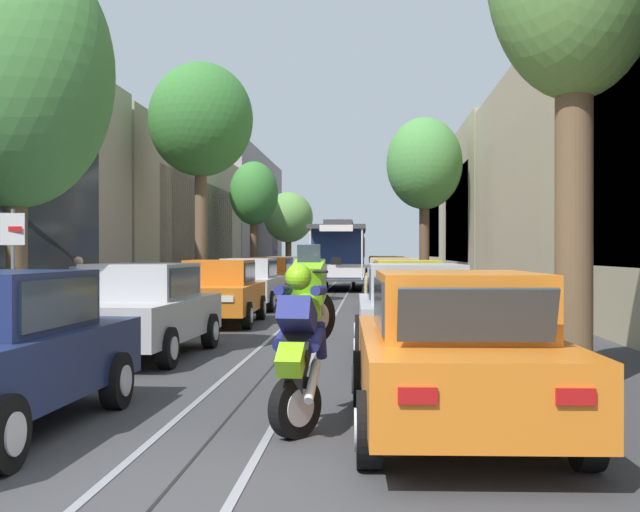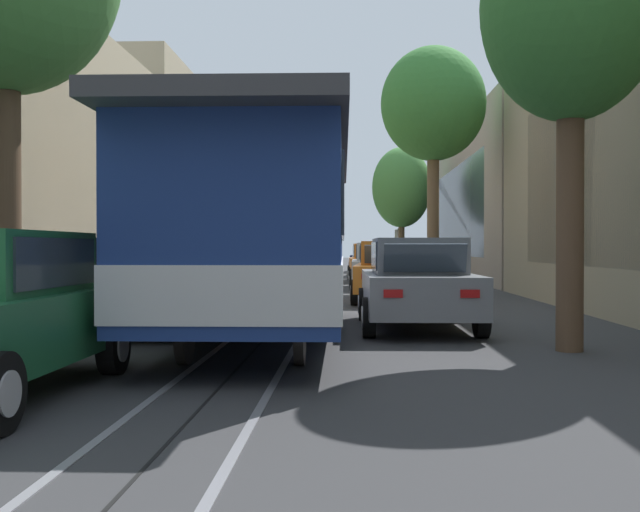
% 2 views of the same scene
% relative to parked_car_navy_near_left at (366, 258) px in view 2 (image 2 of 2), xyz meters
% --- Properties ---
extents(ground_plane, '(167.30, 167.30, 0.00)m').
position_rel_parked_car_navy_near_left_xyz_m(ground_plane, '(2.27, 24.83, -0.80)').
color(ground_plane, '#38383A').
extents(trolley_track_rails, '(1.14, 74.92, 0.01)m').
position_rel_parked_car_navy_near_left_xyz_m(trolley_track_rails, '(2.27, 29.53, -0.79)').
color(trolley_track_rails, gray).
rests_on(trolley_track_rails, ground).
extents(parked_car_navy_near_left, '(2.08, 4.39, 1.58)m').
position_rel_parked_car_navy_near_left_xyz_m(parked_car_navy_near_left, '(0.00, 0.00, 0.00)').
color(parked_car_navy_near_left, '#19234C').
rests_on(parked_car_navy_near_left, ground).
extents(parked_car_silver_second_left, '(2.13, 4.42, 1.58)m').
position_rel_parked_car_navy_near_left_xyz_m(parked_car_silver_second_left, '(-0.11, 5.74, 0.00)').
color(parked_car_silver_second_left, '#B7B7BC').
rests_on(parked_car_silver_second_left, ground).
extents(parked_car_orange_mid_left, '(2.05, 4.38, 1.58)m').
position_rel_parked_car_navy_near_left_xyz_m(parked_car_orange_mid_left, '(0.05, 11.96, 0.00)').
color(parked_car_orange_mid_left, orange).
rests_on(parked_car_orange_mid_left, ground).
extents(parked_car_silver_fourth_left, '(2.03, 4.38, 1.58)m').
position_rel_parked_car_navy_near_left_xyz_m(parked_car_silver_fourth_left, '(-0.03, 17.23, 0.00)').
color(parked_car_silver_fourth_left, '#B7B7BC').
rests_on(parked_car_silver_fourth_left, ground).
extents(parked_car_orange_fifth_left, '(2.14, 4.42, 1.58)m').
position_rel_parked_car_navy_near_left_xyz_m(parked_car_orange_fifth_left, '(-0.12, 23.35, 0.00)').
color(parked_car_orange_fifth_left, orange).
rests_on(parked_car_orange_fifth_left, ground).
extents(parked_car_grey_sixth_left, '(2.03, 4.37, 1.58)m').
position_rel_parked_car_navy_near_left_xyz_m(parked_car_grey_sixth_left, '(-0.22, 29.66, 0.00)').
color(parked_car_grey_sixth_left, slate).
rests_on(parked_car_grey_sixth_left, ground).
extents(parked_car_orange_near_right, '(2.09, 4.40, 1.58)m').
position_rel_parked_car_navy_near_left_xyz_m(parked_car_orange_near_right, '(4.60, 0.26, 0.00)').
color(parked_car_orange_near_right, orange).
rests_on(parked_car_orange_near_right, ground).
extents(parked_car_silver_second_right, '(2.06, 4.39, 1.58)m').
position_rel_parked_car_navy_near_left_xyz_m(parked_car_silver_second_right, '(4.51, 5.59, 0.00)').
color(parked_car_silver_second_right, '#B7B7BC').
rests_on(parked_car_silver_second_right, ground).
extents(parked_car_yellow_mid_right, '(2.10, 4.40, 1.58)m').
position_rel_parked_car_navy_near_left_xyz_m(parked_car_yellow_mid_right, '(4.65, 11.67, 0.00)').
color(parked_car_yellow_mid_right, gold).
rests_on(parked_car_yellow_mid_right, ground).
extents(parked_car_beige_fourth_right, '(2.01, 4.36, 1.58)m').
position_rel_parked_car_navy_near_left_xyz_m(parked_car_beige_fourth_right, '(4.51, 17.62, 0.00)').
color(parked_car_beige_fourth_right, '#C1B28E').
rests_on(parked_car_beige_fourth_right, ground).
extents(parked_car_orange_fifth_right, '(2.06, 4.39, 1.58)m').
position_rel_parked_car_navy_near_left_xyz_m(parked_car_orange_fifth_right, '(4.54, 24.08, 0.00)').
color(parked_car_orange_fifth_right, orange).
rests_on(parked_car_orange_fifth_right, ground).
extents(parked_car_black_sixth_right, '(2.13, 4.42, 1.58)m').
position_rel_parked_car_navy_near_left_xyz_m(parked_car_black_sixth_right, '(4.53, 29.95, 0.00)').
color(parked_car_black_sixth_right, black).
rests_on(parked_car_black_sixth_right, ground).
extents(street_tree_kerb_left_near, '(3.04, 2.53, 6.61)m').
position_rel_parked_car_navy_near_left_xyz_m(street_tree_kerb_left_near, '(-1.72, 4.53, 3.71)').
color(street_tree_kerb_left_near, brown).
rests_on(street_tree_kerb_left_near, ground).
extents(street_tree_kerb_left_second, '(3.43, 3.17, 8.01)m').
position_rel_parked_car_navy_near_left_xyz_m(street_tree_kerb_left_second, '(-1.78, 18.36, 5.27)').
color(street_tree_kerb_left_second, brown).
rests_on(street_tree_kerb_left_second, ground).
extents(street_tree_kerb_left_mid, '(2.44, 2.66, 6.35)m').
position_rel_parked_car_navy_near_left_xyz_m(street_tree_kerb_left_mid, '(-2.07, 32.34, 3.88)').
color(street_tree_kerb_left_mid, brown).
rests_on(street_tree_kerb_left_mid, ground).
extents(street_tree_kerb_right_near, '(2.21, 2.03, 7.21)m').
position_rel_parked_car_navy_near_left_xyz_m(street_tree_kerb_right_near, '(6.34, 2.65, 4.46)').
color(street_tree_kerb_right_near, brown).
rests_on(street_tree_kerb_right_near, ground).
extents(cable_car_trolley, '(2.64, 9.15, 3.28)m').
position_rel_parked_car_navy_near_left_xyz_m(cable_car_trolley, '(2.27, 31.60, 0.86)').
color(cable_car_trolley, navy).
rests_on(cable_car_trolley, ground).
extents(motorcycle_with_rider, '(0.57, 1.83, 1.85)m').
position_rel_parked_car_navy_near_left_xyz_m(motorcycle_with_rider, '(3.10, 0.36, 0.17)').
color(motorcycle_with_rider, black).
rests_on(motorcycle_with_rider, ground).
extents(pedestrian_on_right_pavement, '(0.55, 0.26, 1.67)m').
position_rel_parked_car_navy_near_left_xyz_m(pedestrian_on_right_pavement, '(-3.04, 10.68, 0.15)').
color(pedestrian_on_right_pavement, slate).
rests_on(pedestrian_on_right_pavement, ground).
extents(street_sign_post, '(0.36, 0.09, 2.42)m').
position_rel_parked_car_navy_near_left_xyz_m(street_sign_post, '(-1.58, 4.08, 0.72)').
color(street_sign_post, slate).
rests_on(street_sign_post, ground).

